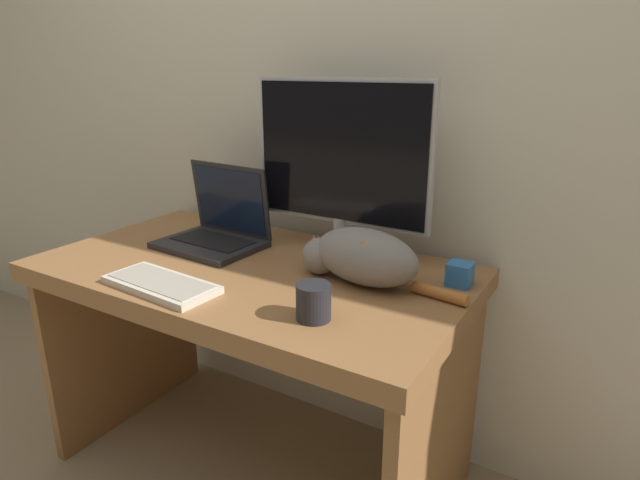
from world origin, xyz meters
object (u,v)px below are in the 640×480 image
Objects in this scene: monitor at (341,165)px; external_keyboard at (161,284)px; laptop at (216,230)px; coffee_mug at (314,302)px; cat at (361,256)px.

monitor is 1.72× the size of external_keyboard.
external_keyboard is at bearing -68.71° from laptop.
monitor reaches higher than external_keyboard.
external_keyboard is 0.46m from coffee_mug.
monitor is 6.62× the size of coffee_mug.
monitor is at bearing 111.38° from coffee_mug.
monitor is at bearing 140.83° from cat.
monitor is 1.20× the size of cat.
external_keyboard is 0.70× the size of cat.
external_keyboard is (0.12, -0.36, -0.04)m from laptop.
monitor is 0.32m from cat.
external_keyboard is at bearing -136.87° from cat.
cat is (0.17, -0.18, -0.21)m from monitor.
cat is at bearing -0.74° from laptop.
monitor is 0.53m from coffee_mug.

